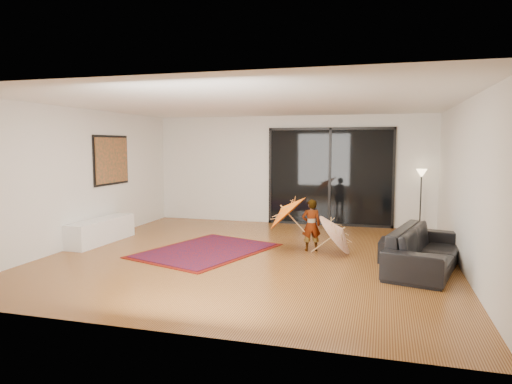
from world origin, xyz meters
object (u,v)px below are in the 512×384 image
at_px(child, 311,225).
at_px(sofa, 426,249).
at_px(media_console, 101,231).
at_px(ottoman, 399,251).

bearing_deg(child, sofa, 140.81).
bearing_deg(media_console, ottoman, 2.88).
bearing_deg(media_console, child, 7.97).
relative_size(sofa, ottoman, 3.56).
distance_m(ottoman, child, 1.64).
distance_m(media_console, sofa, 6.21).
xyz_separation_m(sofa, child, (-1.96, 0.75, 0.16)).
height_order(sofa, child, child).
height_order(sofa, ottoman, sofa).
bearing_deg(ottoman, child, 167.06).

